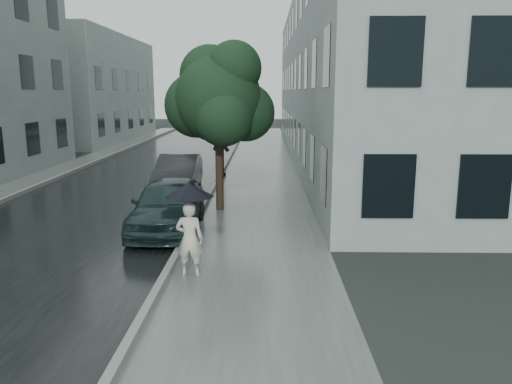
{
  "coord_description": "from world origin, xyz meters",
  "views": [
    {
      "loc": [
        0.45,
        -9.88,
        3.75
      ],
      "look_at": [
        0.22,
        2.23,
        1.3
      ],
      "focal_mm": 35.0,
      "sensor_mm": 36.0,
      "label": 1
    }
  ],
  "objects_px": {
    "street_tree": "(219,98)",
    "lamp_post": "(219,114)",
    "car_near": "(168,205)",
    "pedestrian": "(190,239)",
    "car_far": "(178,173)"
  },
  "relations": [
    {
      "from": "lamp_post",
      "to": "car_near",
      "type": "distance_m",
      "value": 9.22
    },
    {
      "from": "pedestrian",
      "to": "street_tree",
      "type": "xyz_separation_m",
      "value": [
        0.09,
        5.99,
        2.77
      ]
    },
    {
      "from": "street_tree",
      "to": "car_near",
      "type": "relative_size",
      "value": 1.24
    },
    {
      "from": "car_near",
      "to": "pedestrian",
      "type": "bearing_deg",
      "value": -72.56
    },
    {
      "from": "street_tree",
      "to": "car_far",
      "type": "height_order",
      "value": "street_tree"
    },
    {
      "from": "street_tree",
      "to": "lamp_post",
      "type": "relative_size",
      "value": 1.08
    },
    {
      "from": "lamp_post",
      "to": "car_far",
      "type": "bearing_deg",
      "value": -102.56
    },
    {
      "from": "lamp_post",
      "to": "car_far",
      "type": "relative_size",
      "value": 1.16
    },
    {
      "from": "street_tree",
      "to": "car_near",
      "type": "height_order",
      "value": "street_tree"
    },
    {
      "from": "street_tree",
      "to": "car_far",
      "type": "xyz_separation_m",
      "value": [
        -1.85,
        2.95,
        -2.86
      ]
    },
    {
      "from": "lamp_post",
      "to": "car_far",
      "type": "xyz_separation_m",
      "value": [
        -1.26,
        -3.41,
        -2.1
      ]
    },
    {
      "from": "lamp_post",
      "to": "car_far",
      "type": "distance_m",
      "value": 4.2
    },
    {
      "from": "pedestrian",
      "to": "street_tree",
      "type": "relative_size",
      "value": 0.29
    },
    {
      "from": "pedestrian",
      "to": "car_near",
      "type": "xyz_separation_m",
      "value": [
        -1.11,
        3.38,
        -0.06
      ]
    },
    {
      "from": "lamp_post",
      "to": "car_near",
      "type": "relative_size",
      "value": 1.15
    }
  ]
}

